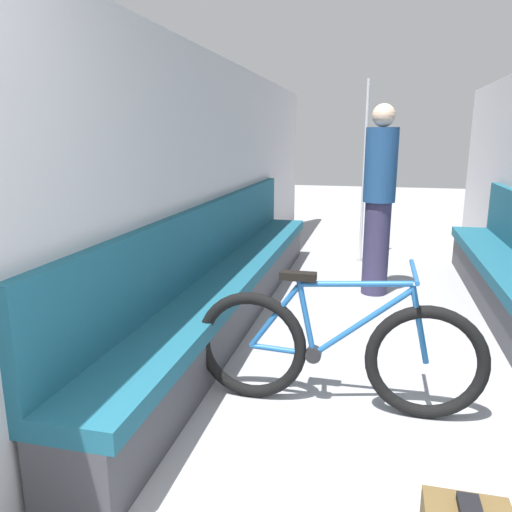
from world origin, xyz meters
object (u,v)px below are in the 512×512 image
(bench_seat_row_left, at_px, (231,281))
(bicycle, at_px, (335,351))
(passenger_standing, at_px, (379,199))
(grab_pole_near, at_px, (364,175))

(bench_seat_row_left, xyz_separation_m, bicycle, (0.98, -1.26, 0.03))
(bench_seat_row_left, bearing_deg, passenger_standing, 39.15)
(bench_seat_row_left, bearing_deg, bicycle, -52.30)
(bench_seat_row_left, height_order, passenger_standing, passenger_standing)
(bench_seat_row_left, xyz_separation_m, passenger_standing, (1.18, 0.96, 0.62))
(grab_pole_near, bearing_deg, passenger_standing, -82.23)
(grab_pole_near, bearing_deg, bicycle, -90.39)
(bench_seat_row_left, height_order, bicycle, bench_seat_row_left)
(bicycle, xyz_separation_m, grab_pole_near, (0.02, 3.55, 0.71))
(bicycle, bearing_deg, passenger_standing, 91.59)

